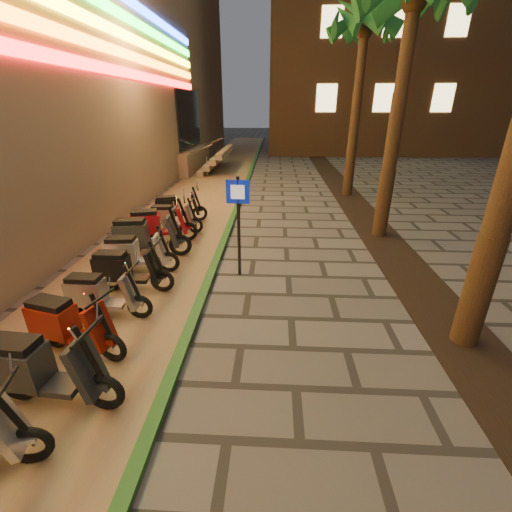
# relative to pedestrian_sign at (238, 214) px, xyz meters

# --- Properties ---
(ground) EXTENTS (120.00, 120.00, 0.00)m
(ground) POSITION_rel_pedestrian_sign_xyz_m (0.26, -4.20, -1.43)
(ground) COLOR #474442
(ground) RESTS_ON ground
(parking_strip) EXTENTS (3.40, 60.00, 0.01)m
(parking_strip) POSITION_rel_pedestrian_sign_xyz_m (-2.34, 5.80, -1.43)
(parking_strip) COLOR #8C7251
(parking_strip) RESTS_ON ground
(green_curb) EXTENTS (0.18, 60.00, 0.10)m
(green_curb) POSITION_rel_pedestrian_sign_xyz_m (-0.64, 5.80, -1.38)
(green_curb) COLOR #225A21
(green_curb) RESTS_ON ground
(planting_strip) EXTENTS (1.20, 40.00, 0.02)m
(planting_strip) POSITION_rel_pedestrian_sign_xyz_m (3.86, 0.80, -1.42)
(planting_strip) COLOR black
(planting_strip) RESTS_ON ground
(palm_c) EXTENTS (2.97, 3.02, 6.91)m
(palm_c) POSITION_rel_pedestrian_sign_xyz_m (3.86, 2.80, 4.30)
(palm_c) COLOR #472D19
(palm_c) RESTS_ON ground
(palm_d) EXTENTS (2.97, 3.02, 7.16)m
(palm_d) POSITION_rel_pedestrian_sign_xyz_m (3.86, 7.80, 4.51)
(palm_d) COLOR #472D19
(palm_d) RESTS_ON ground
(pedestrian_sign) EXTENTS (0.49, 0.10, 2.21)m
(pedestrian_sign) POSITION_rel_pedestrian_sign_xyz_m (0.00, 0.00, 0.00)
(pedestrian_sign) COLOR black
(pedestrian_sign) RESTS_ON ground
(scooter_5) EXTENTS (1.75, 0.61, 1.23)m
(scooter_5) POSITION_rel_pedestrian_sign_xyz_m (-2.13, -3.76, -0.89)
(scooter_5) COLOR black
(scooter_5) RESTS_ON ground
(scooter_6) EXTENTS (1.60, 0.78, 1.13)m
(scooter_6) POSITION_rel_pedestrian_sign_xyz_m (-2.34, -2.77, -0.94)
(scooter_6) COLOR black
(scooter_6) RESTS_ON ground
(scooter_7) EXTENTS (1.49, 0.52, 1.05)m
(scooter_7) POSITION_rel_pedestrian_sign_xyz_m (-2.31, -1.80, -0.97)
(scooter_7) COLOR black
(scooter_7) RESTS_ON ground
(scooter_8) EXTENTS (1.58, 0.55, 1.12)m
(scooter_8) POSITION_rel_pedestrian_sign_xyz_m (-2.25, -0.86, -0.94)
(scooter_8) COLOR black
(scooter_8) RESTS_ON ground
(scooter_9) EXTENTS (1.60, 0.59, 1.13)m
(scooter_9) POSITION_rel_pedestrian_sign_xyz_m (-2.38, -0.02, -0.94)
(scooter_9) COLOR black
(scooter_9) RESTS_ON ground
(scooter_10) EXTENTS (1.86, 0.75, 1.30)m
(scooter_10) POSITION_rel_pedestrian_sign_xyz_m (-2.47, 0.86, -0.86)
(scooter_10) COLOR black
(scooter_10) RESTS_ON ground
(scooter_11) EXTENTS (1.76, 0.89, 1.25)m
(scooter_11) POSITION_rel_pedestrian_sign_xyz_m (-2.46, 1.80, -0.89)
(scooter_11) COLOR black
(scooter_11) RESTS_ON ground
(scooter_12) EXTENTS (1.51, 0.53, 1.07)m
(scooter_12) POSITION_rel_pedestrian_sign_xyz_m (-2.32, 2.69, -0.96)
(scooter_12) COLOR black
(scooter_12) RESTS_ON ground
(scooter_13) EXTENTS (1.63, 0.85, 1.16)m
(scooter_13) POSITION_rel_pedestrian_sign_xyz_m (-2.45, 3.65, -0.93)
(scooter_13) COLOR black
(scooter_13) RESTS_ON ground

